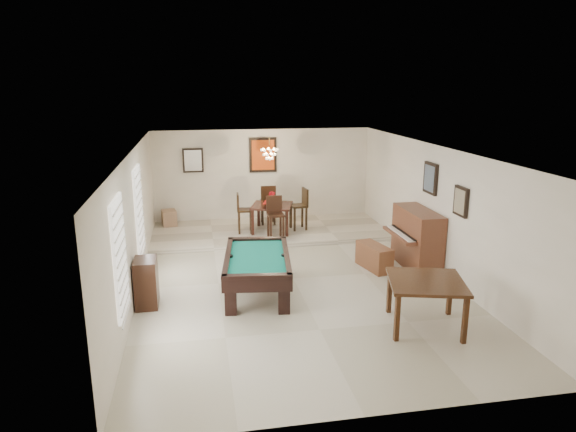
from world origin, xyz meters
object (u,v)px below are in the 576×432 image
object	(u,v)px
flower_vase	(272,196)
corner_bench	(169,218)
upright_piano	(410,239)
dining_chair_north	(268,204)
piano_bench	(374,257)
apothecary_chest	(146,283)
dining_chair_west	(245,213)
pool_table	(257,275)
dining_table	(272,216)
square_table	(425,304)
chandelier	(269,150)
dining_chair_east	(299,209)
dining_chair_south	(276,218)

from	to	relation	value
flower_vase	corner_bench	xyz separation A→B (m)	(-2.63, 1.04, -0.72)
upright_piano	dining_chair_north	size ratio (longest dim) A/B	1.40
piano_bench	flower_vase	xyz separation A→B (m)	(-1.76, 2.80, 0.79)
apothecary_chest	dining_chair_west	size ratio (longest dim) A/B	0.85
pool_table	dining_chair_west	distance (m)	3.68
dining_chair_west	dining_table	bearing A→B (deg)	-86.11
pool_table	piano_bench	xyz separation A→B (m)	(2.59, 0.88, -0.10)
dining_chair_north	piano_bench	bearing A→B (deg)	118.95
square_table	chandelier	distance (m)	6.16
pool_table	dining_chair_east	xyz separation A→B (m)	(1.53, 3.73, 0.30)
corner_bench	dining_chair_north	bearing A→B (deg)	-6.76
corner_bench	flower_vase	bearing A→B (deg)	-21.59
dining_chair_south	piano_bench	bearing A→B (deg)	-53.09
square_table	dining_table	distance (m)	5.76
upright_piano	corner_bench	xyz separation A→B (m)	(-5.16, 3.90, -0.30)
square_table	dining_chair_north	size ratio (longest dim) A/B	1.08
upright_piano	dining_table	xyz separation A→B (m)	(-2.52, 2.86, -0.10)
piano_bench	square_table	bearing A→B (deg)	-92.44
square_table	dining_chair_south	bearing A→B (deg)	109.02
dining_chair_west	dining_chair_east	xyz separation A→B (m)	(1.40, 0.06, 0.03)
dining_chair_south	flower_vase	bearing A→B (deg)	85.23
dining_chair_south	corner_bench	xyz separation A→B (m)	(-2.61, 1.75, -0.32)
dining_table	dining_chair_west	bearing A→B (deg)	-179.39
apothecary_chest	corner_bench	xyz separation A→B (m)	(0.18, 4.92, -0.11)
dining_table	pool_table	bearing A→B (deg)	-102.75
corner_bench	chandelier	world-z (taller)	chandelier
pool_table	apothecary_chest	bearing A→B (deg)	-167.32
dining_table	dining_chair_south	xyz separation A→B (m)	(-0.02, -0.71, 0.11)
dining_chair_east	corner_bench	distance (m)	3.49
piano_bench	flower_vase	bearing A→B (deg)	122.04
flower_vase	dining_chair_south	bearing A→B (deg)	-91.47
dining_table	dining_chair_east	world-z (taller)	dining_chair_east
piano_bench	upright_piano	bearing A→B (deg)	-4.37
piano_bench	dining_chair_south	world-z (taller)	dining_chair_south
dining_table	dining_chair_west	distance (m)	0.71
pool_table	upright_piano	world-z (taller)	upright_piano
dining_table	dining_chair_east	xyz separation A→B (m)	(0.70, 0.05, 0.13)
dining_table	upright_piano	bearing A→B (deg)	-48.60
apothecary_chest	dining_chair_west	bearing A→B (deg)	61.35
corner_bench	dining_chair_west	bearing A→B (deg)	-28.51
piano_bench	dining_chair_west	distance (m)	3.74
square_table	chandelier	world-z (taller)	chandelier
piano_bench	dining_table	distance (m)	3.32
apothecary_chest	upright_piano	bearing A→B (deg)	10.74
dining_table	flower_vase	size ratio (longest dim) A/B	4.39
piano_bench	pool_table	bearing A→B (deg)	-161.31
flower_vase	dining_chair_north	size ratio (longest dim) A/B	0.21
pool_table	flower_vase	bearing A→B (deg)	84.27
dining_chair_north	dining_chair_east	distance (m)	0.98
upright_piano	dining_chair_east	world-z (taller)	upright_piano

